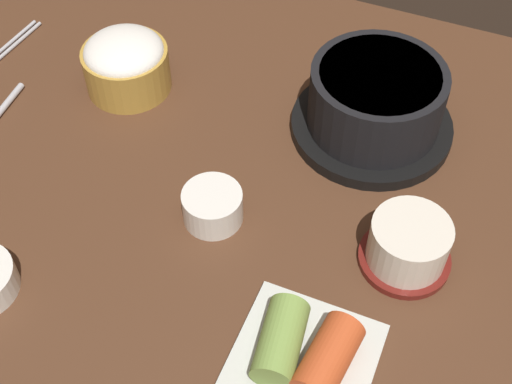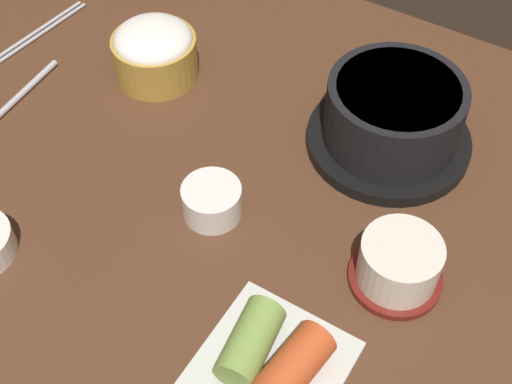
{
  "view_description": "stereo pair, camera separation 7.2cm",
  "coord_description": "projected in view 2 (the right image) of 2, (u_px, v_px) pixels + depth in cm",
  "views": [
    {
      "loc": [
        19.49,
        -44.05,
        60.36
      ],
      "look_at": [
        2.0,
        -2.0,
        5.0
      ],
      "focal_mm": 48.77,
      "sensor_mm": 36.0,
      "label": 1
    },
    {
      "loc": [
        25.86,
        -40.79,
        60.36
      ],
      "look_at": [
        2.0,
        -2.0,
        5.0
      ],
      "focal_mm": 48.77,
      "sensor_mm": 36.0,
      "label": 2
    }
  ],
  "objects": [
    {
      "name": "dining_table",
      "position": [
        250.0,
        196.0,
        0.77
      ],
      "size": [
        100.0,
        76.0,
        2.0
      ],
      "primitive_type": "cube",
      "color": "#4C2D1C",
      "rests_on": "ground"
    },
    {
      "name": "stone_pot",
      "position": [
        393.0,
        118.0,
        0.77
      ],
      "size": [
        18.71,
        18.71,
        8.81
      ],
      "color": "black",
      "rests_on": "dining_table"
    },
    {
      "name": "rice_bowl",
      "position": [
        155.0,
        51.0,
        0.85
      ],
      "size": [
        10.4,
        10.4,
        7.25
      ],
      "color": "#B78C38",
      "rests_on": "dining_table"
    },
    {
      "name": "tea_cup_with_saucer",
      "position": [
        399.0,
        264.0,
        0.66
      ],
      "size": [
        9.26,
        9.26,
        5.61
      ],
      "color": "maroon",
      "rests_on": "dining_table"
    },
    {
      "name": "banchan_cup_center",
      "position": [
        212.0,
        200.0,
        0.72
      ],
      "size": [
        6.31,
        6.31,
        3.72
      ],
      "color": "white",
      "rests_on": "dining_table"
    },
    {
      "name": "kimchi_plate",
      "position": [
        272.0,
        359.0,
        0.61
      ],
      "size": [
        12.56,
        12.56,
        4.79
      ],
      "color": "silver",
      "rests_on": "dining_table"
    },
    {
      "name": "chopsticks_pair",
      "position": [
        30.0,
        38.0,
        0.92
      ],
      "size": [
        2.91,
        19.06,
        0.5
      ],
      "color": "#B2B2B7",
      "rests_on": "dining_table"
    }
  ]
}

